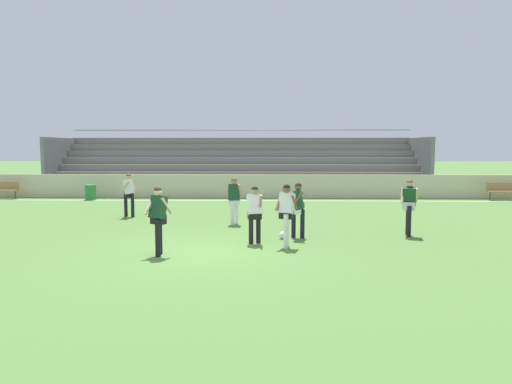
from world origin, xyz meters
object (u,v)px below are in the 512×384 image
at_px(bench_far_right, 1,188).
at_px(soccer_ball, 283,235).
at_px(player_dark_challenging, 234,197).
at_px(player_dark_trailing_run, 158,214).
at_px(player_dark_pressing_high, 409,202).
at_px(player_white_wide_left, 129,191).
at_px(bleacher_stand, 238,164).
at_px(bench_near_wall_gap, 505,190).
at_px(player_white_dropping_back, 255,210).
at_px(player_dark_deep_cover, 298,205).
at_px(trash_bin, 91,192).
at_px(player_white_wide_right, 286,210).

height_order(bench_far_right, soccer_ball, bench_far_right).
xyz_separation_m(player_dark_challenging, soccer_ball, (1.61, -2.56, -0.86)).
bearing_deg(player_dark_trailing_run, soccer_ball, 34.16).
relative_size(player_dark_pressing_high, player_white_wide_left, 1.02).
bearing_deg(player_dark_pressing_high, soccer_ball, -171.13).
xyz_separation_m(bleacher_stand, bench_near_wall_gap, (13.88, -3.99, -1.17)).
bearing_deg(bench_near_wall_gap, player_white_dropping_back, -138.70).
bearing_deg(player_dark_deep_cover, trash_bin, 135.56).
xyz_separation_m(bench_near_wall_gap, player_white_dropping_back, (-12.46, -10.95, 0.40)).
relative_size(bench_near_wall_gap, player_white_dropping_back, 1.12).
height_order(player_dark_deep_cover, player_white_wide_left, player_white_wide_left).
height_order(trash_bin, soccer_ball, trash_bin).
distance_m(bench_near_wall_gap, player_white_wide_left, 18.51).
bearing_deg(player_dark_challenging, player_white_dropping_back, -75.82).
xyz_separation_m(bleacher_stand, player_dark_trailing_run, (-0.92, -16.45, -0.69)).
bearing_deg(soccer_ball, bleacher_stand, 98.86).
relative_size(player_dark_challenging, player_white_wide_right, 0.96).
height_order(bleacher_stand, player_dark_deep_cover, bleacher_stand).
xyz_separation_m(bench_near_wall_gap, player_white_wide_right, (-11.59, -11.43, 0.47)).
bearing_deg(player_dark_pressing_high, trash_bin, 144.90).
xyz_separation_m(bleacher_stand, player_white_wide_left, (-3.59, -10.08, -0.71)).
distance_m(bench_far_right, player_white_wide_left, 10.55).
bearing_deg(player_dark_trailing_run, bench_far_right, 132.11).
bearing_deg(player_white_wide_right, bleacher_stand, 98.43).
bearing_deg(bleacher_stand, bench_near_wall_gap, -16.03).
relative_size(player_white_dropping_back, soccer_ball, 7.31).
bearing_deg(player_white_wide_right, soccer_ball, 92.85).
distance_m(trash_bin, soccer_ball, 13.85).
distance_m(bench_far_right, player_dark_pressing_high, 20.68).
bearing_deg(soccer_ball, bench_near_wall_gap, 41.53).
xyz_separation_m(bench_far_right, player_dark_challenging, (12.80, -7.76, 0.42)).
distance_m(player_dark_challenging, soccer_ball, 3.15).
height_order(bench_far_right, player_white_wide_left, player_white_wide_left).
bearing_deg(bench_far_right, player_white_wide_right, -38.30).
height_order(trash_bin, player_dark_trailing_run, player_dark_trailing_run).
height_order(player_white_wide_left, player_dark_challenging, player_white_wide_left).
relative_size(player_dark_deep_cover, player_white_dropping_back, 1.02).
bearing_deg(player_dark_challenging, player_white_wide_left, 158.45).
relative_size(trash_bin, soccer_ball, 3.49).
bearing_deg(player_white_wide_left, player_dark_challenging, -21.55).
bearing_deg(soccer_ball, trash_bin, 133.68).
xyz_separation_m(player_dark_pressing_high, player_white_wide_right, (-3.78, -1.71, -0.01)).
height_order(player_dark_deep_cover, player_dark_pressing_high, player_dark_pressing_high).
relative_size(bench_near_wall_gap, player_dark_pressing_high, 1.05).
xyz_separation_m(trash_bin, player_dark_pressing_high, (13.40, -9.42, 0.64)).
relative_size(player_dark_deep_cover, soccer_ball, 7.48).
height_order(player_dark_challenging, soccer_ball, player_dark_challenging).
xyz_separation_m(trash_bin, player_dark_trailing_run, (6.41, -12.16, 0.64)).
xyz_separation_m(bleacher_stand, player_dark_pressing_high, (6.06, -13.71, -0.69)).
bearing_deg(player_white_dropping_back, player_white_wide_left, 135.93).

